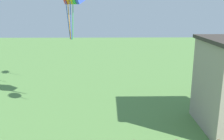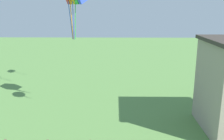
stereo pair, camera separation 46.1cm
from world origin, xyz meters
name	(u,v)px [view 1 (the left image)]	position (x,y,z in m)	size (l,w,h in m)	color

